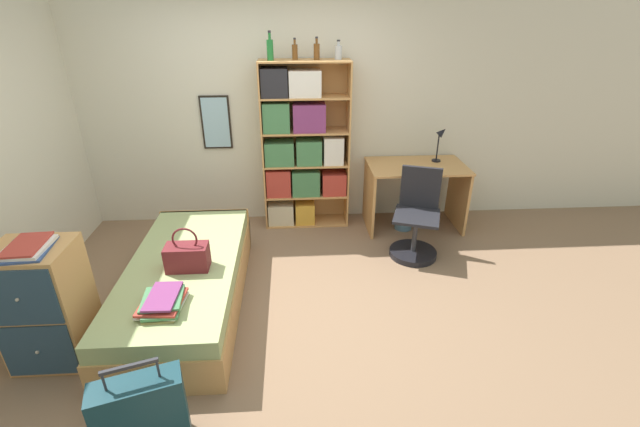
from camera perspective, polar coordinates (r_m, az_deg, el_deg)
The scene contains 17 objects.
ground_plane at distance 3.92m, azimuth -6.68°, elevation -11.42°, with size 14.00×14.00×0.00m, color #84664C.
wall_back at distance 4.99m, azimuth -6.64°, elevation 13.35°, with size 10.00×0.09×2.60m.
bed at distance 3.92m, azimuth -17.34°, elevation -8.69°, with size 0.92×2.03×0.44m.
handbag at distance 3.62m, azimuth -17.28°, elevation -5.47°, with size 0.34×0.18×0.37m.
book_stack_on_bed at distance 3.27m, azimuth -20.22°, elevation -11.05°, with size 0.31×0.37×0.10m.
suitcase at distance 2.86m, azimuth -22.59°, elevation -23.83°, with size 0.52×0.32×0.67m.
dresser at distance 3.65m, azimuth -32.75°, elevation -10.21°, with size 0.52×0.47×0.92m.
magazine_pile_on_dresser at distance 3.39m, azimuth -34.53°, elevation -3.80°, with size 0.32×0.36×0.05m.
bookcase at distance 4.87m, azimuth -2.67°, elevation 8.54°, with size 0.97×0.33×1.87m.
bottle_green at distance 4.64m, azimuth -6.67°, elevation 20.94°, with size 0.07×0.07×0.28m.
bottle_brown at distance 4.69m, azimuth -3.37°, elevation 20.78°, with size 0.06×0.06×0.21m.
bottle_clear at distance 4.68m, azimuth -0.45°, elevation 20.85°, with size 0.06×0.06×0.22m.
bottle_blue at distance 4.72m, azimuth 2.46°, elevation 20.73°, with size 0.08×0.08×0.19m.
desk at distance 5.04m, azimuth 12.55°, elevation 3.73°, with size 1.09×0.67×0.76m.
desk_lamp at distance 5.06m, azimuth 15.80°, elevation 9.66°, with size 0.15×0.10×0.41m.
desk_chair at distance 4.54m, azimuth 12.62°, elevation -2.00°, with size 0.57×0.57×0.91m.
waste_bin at distance 5.10m, azimuth 11.09°, elevation -0.56°, with size 0.20×0.20×0.27m.
Camera 1 is at (0.25, -3.12, 2.36)m, focal length 24.00 mm.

